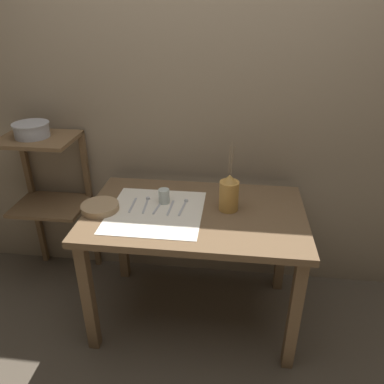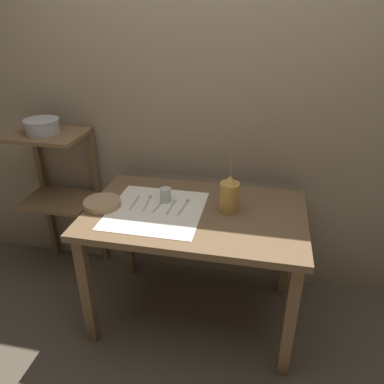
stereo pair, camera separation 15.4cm
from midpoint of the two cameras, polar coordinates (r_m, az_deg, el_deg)
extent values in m
plane|color=brown|center=(2.59, -1.38, -17.97)|extent=(12.00, 12.00, 0.00)
cube|color=gray|center=(2.40, 0.00, 11.87)|extent=(7.00, 0.06, 2.40)
cube|color=brown|center=(2.12, -1.60, -3.44)|extent=(1.24, 0.77, 0.04)
cube|color=brown|center=(2.24, -17.53, -15.18)|extent=(0.06, 0.06, 0.73)
cube|color=brown|center=(2.10, 13.19, -17.97)|extent=(0.06, 0.06, 0.73)
cube|color=brown|center=(2.72, -12.27, -6.22)|extent=(0.06, 0.06, 0.73)
cube|color=brown|center=(2.60, 11.96, -7.85)|extent=(0.06, 0.06, 0.73)
cube|color=brown|center=(2.56, -24.14, 7.37)|extent=(0.47, 0.36, 0.02)
cube|color=brown|center=(2.74, -22.30, -1.95)|extent=(0.47, 0.36, 0.02)
cube|color=brown|center=(2.99, -24.37, -1.10)|extent=(0.04, 0.04, 1.08)
cube|color=brown|center=(2.80, -16.75, -1.65)|extent=(0.04, 0.04, 1.08)
cube|color=silver|center=(2.12, -7.66, -3.03)|extent=(0.52, 0.53, 0.00)
cylinder|color=#B7843D|center=(2.09, 3.54, -0.62)|extent=(0.11, 0.11, 0.17)
cone|color=#B7843D|center=(2.05, 3.63, 2.05)|extent=(0.08, 0.08, 0.04)
cylinder|color=#847056|center=(2.02, 3.99, 4.88)|extent=(0.02, 0.02, 0.16)
cylinder|color=#847056|center=(2.00, 3.82, 5.15)|extent=(0.01, 0.03, 0.19)
cylinder|color=#847056|center=(1.99, 3.84, 5.15)|extent=(0.01, 0.00, 0.20)
cylinder|color=#847056|center=(2.01, 3.53, 4.87)|extent=(0.01, 0.02, 0.17)
cylinder|color=#9E7F5B|center=(2.19, -15.81, -2.28)|extent=(0.21, 0.21, 0.04)
cylinder|color=#B7C1BC|center=(2.19, -6.31, -0.66)|extent=(0.06, 0.06, 0.08)
cube|color=#A8A8AD|center=(2.20, -11.03, -2.00)|extent=(0.02, 0.17, 0.00)
cube|color=#A8A8AD|center=(2.18, -9.12, -2.13)|extent=(0.02, 0.17, 0.00)
sphere|color=#A8A8AD|center=(2.25, -8.68, -1.02)|extent=(0.02, 0.02, 0.02)
cube|color=#A8A8AD|center=(2.16, -7.21, -2.27)|extent=(0.04, 0.17, 0.00)
cube|color=#A8A8AD|center=(2.14, -5.36, -2.45)|extent=(0.02, 0.17, 0.00)
cube|color=#A8A8AD|center=(2.13, -3.52, -2.51)|extent=(0.03, 0.17, 0.00)
sphere|color=#A8A8AD|center=(2.20, -2.91, -1.39)|extent=(0.02, 0.02, 0.02)
cylinder|color=#A8A8AD|center=(2.56, -24.88, 8.55)|extent=(0.21, 0.21, 0.09)
cylinder|color=#A8A8AD|center=(2.55, -25.06, 9.40)|extent=(0.22, 0.22, 0.01)
camera|label=1|loc=(0.08, -92.15, -1.09)|focal=35.00mm
camera|label=2|loc=(0.08, 87.85, 1.09)|focal=35.00mm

